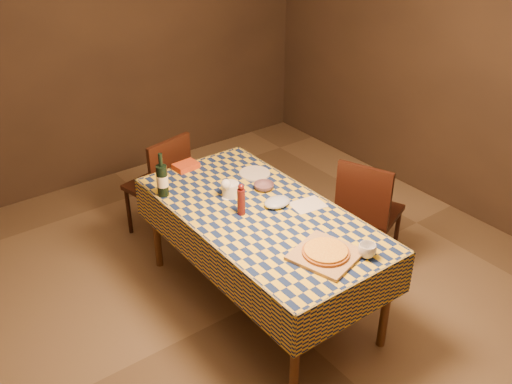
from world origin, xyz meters
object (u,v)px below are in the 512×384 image
(pizza, at_px, (326,251))
(bowl, at_px, (264,186))
(chair_far, at_px, (162,182))
(chair_right, at_px, (367,209))
(wine_bottle, at_px, (162,180))
(white_plate, at_px, (255,173))
(dining_table, at_px, (260,221))
(cutting_board, at_px, (326,255))

(pizza, xyz_separation_m, bowl, (0.20, 0.86, -0.01))
(bowl, xyz_separation_m, chair_far, (-0.33, 0.94, -0.27))
(pizza, height_order, chair_right, chair_right)
(wine_bottle, relative_size, white_plate, 1.39)
(pizza, height_order, bowl, pizza)
(bowl, bearing_deg, pizza, -102.92)
(dining_table, xyz_separation_m, bowl, (0.20, 0.23, 0.10))
(dining_table, bearing_deg, white_plate, 57.49)
(dining_table, relative_size, wine_bottle, 5.72)
(cutting_board, relative_size, wine_bottle, 1.11)
(bowl, bearing_deg, cutting_board, -102.92)
(bowl, relative_size, white_plate, 0.62)
(cutting_board, relative_size, chair_right, 0.38)
(cutting_board, xyz_separation_m, chair_far, (-0.13, 1.80, -0.26))
(pizza, distance_m, bowl, 0.88)
(pizza, distance_m, wine_bottle, 1.29)
(bowl, height_order, chair_right, chair_right)
(pizza, height_order, white_plate, pizza)
(cutting_board, distance_m, wine_bottle, 1.29)
(bowl, xyz_separation_m, white_plate, (0.08, 0.22, -0.02))
(dining_table, xyz_separation_m, white_plate, (0.29, 0.45, 0.08))
(white_plate, distance_m, chair_far, 0.87)
(pizza, relative_size, chair_far, 0.36)
(chair_far, bearing_deg, chair_right, -51.46)
(dining_table, bearing_deg, cutting_board, -89.35)
(bowl, distance_m, wine_bottle, 0.72)
(dining_table, height_order, chair_far, chair_far)
(cutting_board, relative_size, chair_far, 0.38)
(wine_bottle, bearing_deg, dining_table, -55.08)
(bowl, distance_m, chair_far, 1.03)
(dining_table, height_order, chair_right, chair_right)
(bowl, bearing_deg, dining_table, -131.69)
(bowl, relative_size, chair_right, 0.16)
(pizza, height_order, wine_bottle, wine_bottle)
(white_plate, xyz_separation_m, chair_right, (0.63, -0.58, -0.25))
(chair_far, bearing_deg, wine_bottle, -116.04)
(chair_right, bearing_deg, wine_bottle, 151.60)
(wine_bottle, bearing_deg, cutting_board, -71.08)
(cutting_board, bearing_deg, wine_bottle, 108.92)
(chair_right, bearing_deg, chair_far, 128.54)
(pizza, distance_m, chair_right, 1.07)
(dining_table, bearing_deg, bowl, 48.31)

